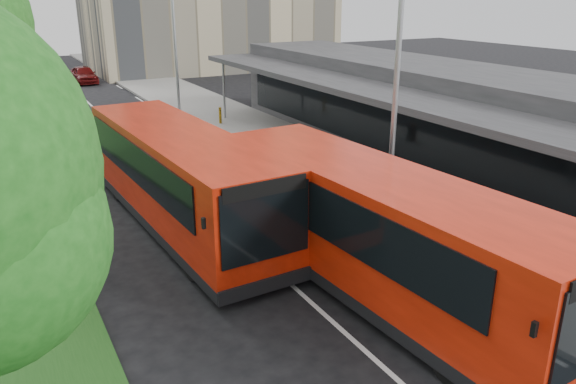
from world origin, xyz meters
The scene contains 13 objects.
ground centered at (0.00, 0.00, 0.00)m, with size 120.00×120.00×0.00m, color black.
pavement centered at (6.00, 20.00, 0.07)m, with size 5.00×80.00×0.15m, color gray.
lane_centre_line centered at (0.00, 15.00, 0.01)m, with size 0.12×70.00×0.01m, color silver.
kerb_dashes centered at (3.30, 19.00, 0.01)m, with size 0.12×56.00×0.01m.
station_building centered at (10.86, 8.00, 2.04)m, with size 7.70×26.00×4.00m.
lamp_post_near centered at (4.12, 2.00, 4.72)m, with size 1.44×0.28×8.00m.
lamp_post_far centered at (4.12, 22.00, 4.72)m, with size 1.44×0.28×8.00m.
bus_main centered at (1.66, -0.77, 1.54)m, with size 3.38×10.78×3.01m.
bus_second centered at (-1.13, 5.36, 1.55)m, with size 3.25×10.78×3.02m.
litter_bin centered at (5.06, 9.90, 0.55)m, with size 0.44×0.44×0.80m, color #371E16.
bollard centered at (5.13, 17.77, 0.59)m, with size 0.14×0.14×0.88m, color #EEA60C.
car_near centered at (1.31, 37.21, 0.69)m, with size 1.63×4.05×1.38m, color #560C0C.
car_far centered at (-1.14, 44.80, 0.63)m, with size 1.33×3.81×1.26m, color navy.
Camera 1 is at (-6.00, -10.42, 6.89)m, focal length 35.00 mm.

